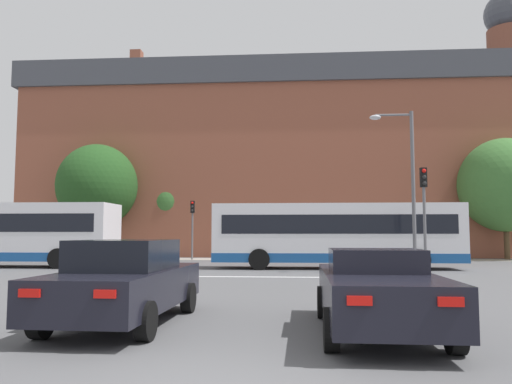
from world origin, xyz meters
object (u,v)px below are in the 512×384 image
traffic_light_far_left (192,220)px  pedestrian_waiting (111,245)px  car_roadster_right (377,290)px  bus_crossing_trailing (2,233)px  car_saloon_left (126,281)px  bus_crossing_lead (336,234)px  street_lamp_junction (406,174)px  traffic_light_near_right (424,203)px

traffic_light_far_left → pedestrian_waiting: 5.67m
car_roadster_right → bus_crossing_trailing: (-16.44, 16.02, 1.02)m
car_saloon_left → bus_crossing_trailing: size_ratio=0.41×
pedestrian_waiting → traffic_light_far_left: bearing=164.7°
pedestrian_waiting → bus_crossing_trailing: bearing=51.6°
car_saloon_left → bus_crossing_lead: (5.33, 15.40, 0.89)m
pedestrian_waiting → car_roadster_right: bearing=102.8°
street_lamp_junction → traffic_light_near_right: bearing=-73.8°
traffic_light_far_left → street_lamp_junction: size_ratio=0.55×
car_saloon_left → car_roadster_right: 4.66m
pedestrian_waiting → traffic_light_near_right: bearing=128.9°
car_roadster_right → pedestrian_waiting: bearing=120.9°
car_roadster_right → traffic_light_near_right: traffic_light_near_right is taller
traffic_light_far_left → traffic_light_near_right: size_ratio=0.88×
car_roadster_right → pedestrian_waiting: pedestrian_waiting is taller
bus_crossing_lead → traffic_light_near_right: bearing=-141.9°
bus_crossing_lead → pedestrian_waiting: (-14.15, 7.69, -0.73)m
car_saloon_left → car_roadster_right: car_saloon_left is taller
traffic_light_far_left → pedestrian_waiting: size_ratio=2.34×
bus_crossing_lead → traffic_light_far_left: 11.77m
bus_crossing_lead → traffic_light_near_right: (3.23, -4.12, 1.25)m
traffic_light_far_left → pedestrian_waiting: bearing=-178.4°
traffic_light_near_right → car_saloon_left: bearing=-127.2°
bus_crossing_lead → bus_crossing_trailing: (-17.14, 0.11, 0.05)m
traffic_light_far_left → street_lamp_junction: bearing=-42.5°
street_lamp_junction → bus_crossing_trailing: bearing=171.9°
pedestrian_waiting → street_lamp_junction: bearing=131.6°
car_saloon_left → pedestrian_waiting: pedestrian_waiting is taller
traffic_light_far_left → car_saloon_left: bearing=-81.7°
car_saloon_left → traffic_light_far_left: (-3.40, 23.24, 1.83)m
traffic_light_near_right → pedestrian_waiting: traffic_light_near_right is taller
bus_crossing_lead → pedestrian_waiting: bearing=61.5°
bus_crossing_lead → bus_crossing_trailing: size_ratio=1.02×
traffic_light_far_left → traffic_light_near_right: 16.91m
car_saloon_left → bus_crossing_trailing: bearing=128.8°
car_saloon_left → street_lamp_junction: size_ratio=0.67×
traffic_light_far_left → traffic_light_near_right: (11.96, -11.96, 0.32)m
car_saloon_left → traffic_light_near_right: 14.32m
traffic_light_near_right → street_lamp_junction: (-0.40, 1.39, 1.38)m
traffic_light_near_right → pedestrian_waiting: bearing=145.8°
bus_crossing_lead → street_lamp_junction: size_ratio=1.69×
bus_crossing_lead → traffic_light_near_right: size_ratio=2.72×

